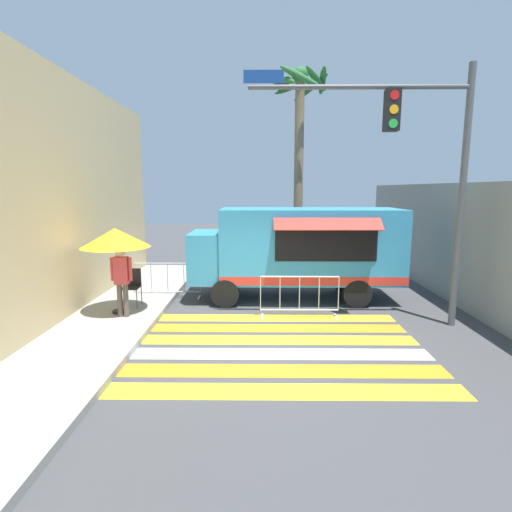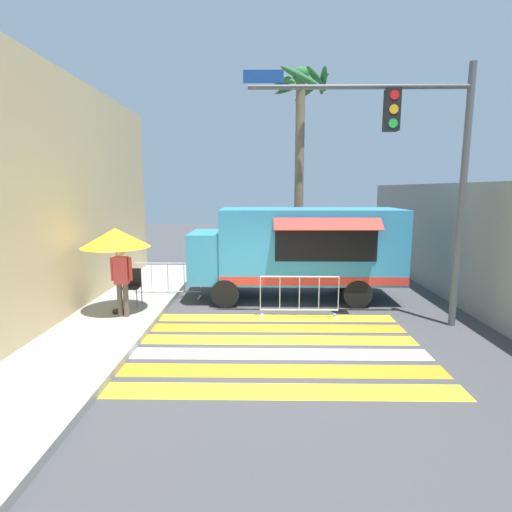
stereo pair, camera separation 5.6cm
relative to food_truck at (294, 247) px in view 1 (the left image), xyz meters
The scene contains 13 objects.
ground_plane 3.83m from the food_truck, 103.04° to the right, with size 60.00×60.00×0.00m, color #424244.
sidewalk_left 6.87m from the food_truck, 149.47° to the right, with size 4.40×16.00×0.15m.
building_left_facade 6.98m from the food_truck, 150.04° to the right, with size 0.25×16.00×6.15m.
concrete_wall_right 4.68m from the food_truck, ahead, with size 0.20×16.00×3.47m.
crosswalk_painted 4.19m from the food_truck, 101.72° to the right, with size 6.40×4.36×0.01m.
food_truck is the anchor object (origin of this frame).
traffic_signal_pole 4.37m from the food_truck, 42.35° to the right, with size 5.15×0.29×6.06m.
patio_umbrella 5.05m from the food_truck, 157.11° to the right, with size 1.71×1.71×2.18m.
folding_chair 4.75m from the food_truck, 164.15° to the right, with size 0.45×0.45×1.00m.
vendor_person 4.98m from the food_truck, 152.77° to the right, with size 0.53×0.23×1.77m.
barricade_front 2.09m from the food_truck, 89.82° to the right, with size 2.04×0.44×1.10m.
barricade_side 3.96m from the food_truck, behind, with size 2.02×0.44×1.10m.
palm_tree 5.09m from the food_truck, 82.67° to the left, with size 2.23×2.23×7.62m.
Camera 1 is at (-0.23, -8.40, 3.28)m, focal length 28.00 mm.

